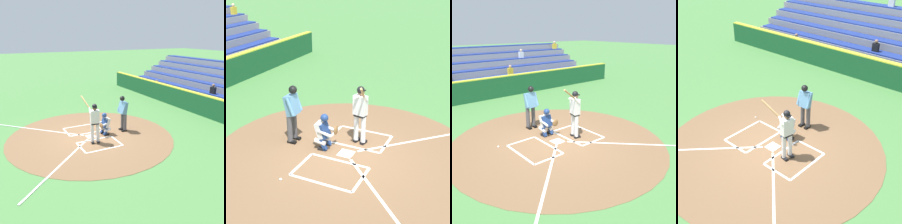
# 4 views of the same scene
# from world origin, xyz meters

# --- Properties ---
(ground_plane) EXTENTS (120.00, 120.00, 0.00)m
(ground_plane) POSITION_xyz_m (0.00, 0.00, 0.00)
(ground_plane) COLOR #4C8442
(dirt_circle) EXTENTS (8.00, 8.00, 0.01)m
(dirt_circle) POSITION_xyz_m (0.00, 0.00, 0.01)
(dirt_circle) COLOR brown
(dirt_circle) RESTS_ON ground
(home_plate_and_chalk) EXTENTS (7.93, 4.91, 0.01)m
(home_plate_and_chalk) POSITION_xyz_m (0.00, 0.88, 0.01)
(home_plate_and_chalk) COLOR white
(home_plate_and_chalk) RESTS_ON dirt_circle
(batter) EXTENTS (1.03, 0.58, 2.13)m
(batter) POSITION_xyz_m (-0.78, 0.11, 1.10)
(batter) COLOR white
(batter) RESTS_ON ground
(catcher) EXTENTS (0.61, 0.61, 1.13)m
(catcher) POSITION_xyz_m (-0.06, -0.74, 0.59)
(catcher) COLOR black
(catcher) RESTS_ON ground
(plate_umpire) EXTENTS (0.59, 0.41, 1.86)m
(plate_umpire) POSITION_xyz_m (-0.01, -1.81, 1.08)
(plate_umpire) COLOR #4C4C51
(plate_umpire) RESTS_ON ground
(baseball) EXTENTS (0.07, 0.07, 0.07)m
(baseball) POSITION_xyz_m (1.96, -0.98, 0.04)
(baseball) COLOR white
(baseball) RESTS_ON ground
(backstop_wall) EXTENTS (22.00, 0.36, 1.31)m
(backstop_wall) POSITION_xyz_m (0.00, -7.50, 0.65)
(backstop_wall) COLOR #19512D
(backstop_wall) RESTS_ON ground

